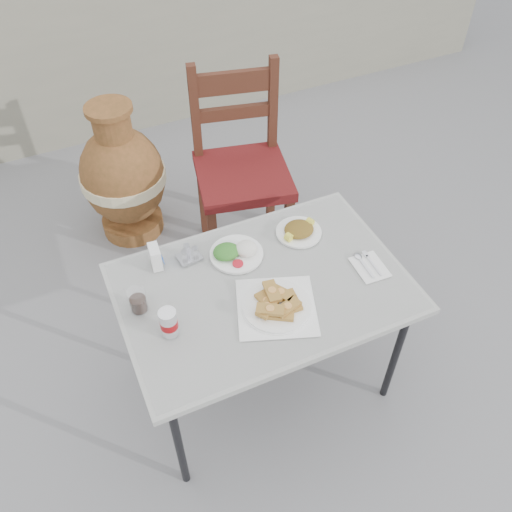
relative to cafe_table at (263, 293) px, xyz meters
name	(u,v)px	position (x,y,z in m)	size (l,w,h in m)	color
ground	(293,380)	(0.13, -0.07, -0.63)	(80.00, 80.00, 0.00)	#5F5E61
cafe_table	(263,293)	(0.00, 0.00, 0.00)	(1.12, 0.77, 0.67)	black
pide_plate	(277,303)	(0.00, -0.12, 0.07)	(0.37, 0.37, 0.06)	white
salad_rice_plate	(236,252)	(-0.03, 0.19, 0.07)	(0.22, 0.22, 0.05)	white
salad_chopped_plate	(299,230)	(0.26, 0.20, 0.06)	(0.19, 0.19, 0.04)	white
soda_can	(169,323)	(-0.40, -0.06, 0.10)	(0.06, 0.06, 0.11)	white
cola_glass	(138,302)	(-0.46, 0.09, 0.09)	(0.07, 0.07, 0.10)	white
napkin_holder	(155,257)	(-0.34, 0.28, 0.09)	(0.06, 0.08, 0.09)	white
condiment_caddy	(189,255)	(-0.21, 0.25, 0.07)	(0.10, 0.08, 0.07)	silver
cutlery_napkin	(368,265)	(0.42, -0.08, 0.05)	(0.13, 0.17, 0.01)	white
chair	(241,168)	(0.30, 0.88, -0.08)	(0.56, 0.56, 1.06)	#39190F
terracotta_urn	(123,177)	(-0.25, 1.28, -0.24)	(0.48, 0.48, 0.83)	brown
back_wall	(126,44)	(0.13, 2.43, -0.03)	(6.00, 0.25, 1.20)	gray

